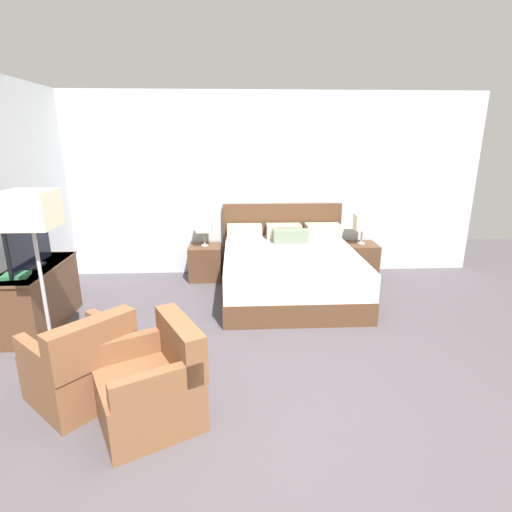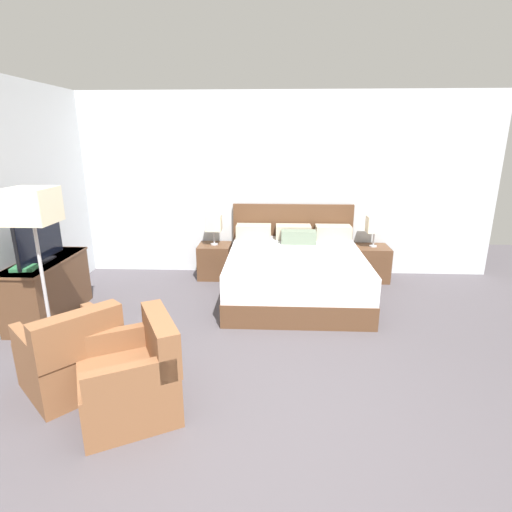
% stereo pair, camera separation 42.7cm
% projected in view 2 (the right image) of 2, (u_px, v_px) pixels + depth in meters
% --- Properties ---
extents(ground_plane, '(11.09, 11.09, 0.00)m').
position_uv_depth(ground_plane, '(256.00, 440.00, 2.82)').
color(ground_plane, '#4C474C').
extents(wall_back, '(6.77, 0.06, 2.70)m').
position_uv_depth(wall_back, '(267.00, 186.00, 6.00)').
color(wall_back, silver).
rests_on(wall_back, ground).
extents(bed, '(1.81, 1.97, 1.09)m').
position_uv_depth(bed, '(295.00, 272.00, 5.31)').
color(bed, brown).
rests_on(bed, ground).
extents(nightstand_left, '(0.47, 0.46, 0.51)m').
position_uv_depth(nightstand_left, '(215.00, 261.00, 6.04)').
color(nightstand_left, brown).
rests_on(nightstand_left, ground).
extents(nightstand_right, '(0.47, 0.46, 0.51)m').
position_uv_depth(nightstand_right, '(371.00, 263.00, 5.93)').
color(nightstand_right, brown).
rests_on(nightstand_right, ground).
extents(table_lamp_left, '(0.23, 0.23, 0.45)m').
position_uv_depth(table_lamp_left, '(214.00, 223.00, 5.87)').
color(table_lamp_left, '#B7B7BC').
rests_on(table_lamp_left, nightstand_left).
extents(table_lamp_right, '(0.23, 0.23, 0.45)m').
position_uv_depth(table_lamp_right, '(375.00, 225.00, 5.77)').
color(table_lamp_right, '#B7B7BC').
rests_on(table_lamp_right, nightstand_right).
extents(dresser, '(0.48, 1.20, 0.70)m').
position_uv_depth(dresser, '(48.00, 288.00, 4.65)').
color(dresser, brown).
rests_on(dresser, ground).
extents(tv, '(0.18, 0.85, 0.51)m').
position_uv_depth(tv, '(39.00, 240.00, 4.47)').
color(tv, black).
rests_on(tv, dresser).
extents(book_red_cover, '(0.26, 0.23, 0.04)m').
position_uv_depth(book_red_cover, '(25.00, 268.00, 4.23)').
color(book_red_cover, '#2D7042').
rests_on(book_red_cover, dresser).
extents(armchair_by_window, '(0.97, 0.97, 0.76)m').
position_uv_depth(armchair_by_window, '(72.00, 357.00, 3.34)').
color(armchair_by_window, brown).
rests_on(armchair_by_window, ground).
extents(armchair_companion, '(0.92, 0.92, 0.76)m').
position_uv_depth(armchair_companion, '(133.00, 379.00, 3.04)').
color(armchair_companion, brown).
rests_on(armchair_companion, ground).
extents(floor_lamp, '(0.38, 0.38, 1.63)m').
position_uv_depth(floor_lamp, '(32.00, 214.00, 3.53)').
color(floor_lamp, '#B7B7BC').
rests_on(floor_lamp, ground).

